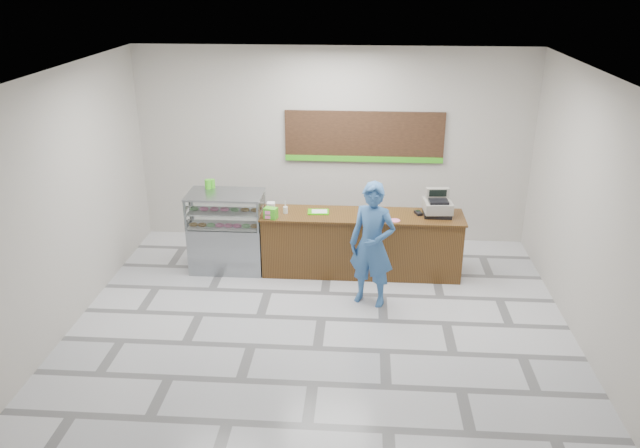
# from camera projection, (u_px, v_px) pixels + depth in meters

# --- Properties ---
(floor) EXTENTS (7.00, 7.00, 0.00)m
(floor) POSITION_uv_depth(u_px,v_px,m) (321.00, 319.00, 9.00)
(floor) COLOR silver
(floor) RESTS_ON ground
(back_wall) EXTENTS (7.00, 0.00, 7.00)m
(back_wall) POSITION_uv_depth(u_px,v_px,m) (333.00, 147.00, 11.11)
(back_wall) COLOR beige
(back_wall) RESTS_ON floor
(ceiling) EXTENTS (7.00, 7.00, 0.00)m
(ceiling) POSITION_uv_depth(u_px,v_px,m) (322.00, 72.00, 7.68)
(ceiling) COLOR silver
(ceiling) RESTS_ON back_wall
(sales_counter) EXTENTS (3.26, 0.76, 1.03)m
(sales_counter) POSITION_uv_depth(u_px,v_px,m) (361.00, 244.00, 10.20)
(sales_counter) COLOR #5A3716
(sales_counter) RESTS_ON floor
(display_case) EXTENTS (1.22, 0.72, 1.33)m
(display_case) POSITION_uv_depth(u_px,v_px,m) (227.00, 231.00, 10.28)
(display_case) COLOR gray
(display_case) RESTS_ON floor
(menu_board) EXTENTS (2.80, 0.06, 0.90)m
(menu_board) POSITION_uv_depth(u_px,v_px,m) (364.00, 138.00, 10.96)
(menu_board) COLOR black
(menu_board) RESTS_ON back_wall
(cash_register) EXTENTS (0.46, 0.48, 0.41)m
(cash_register) POSITION_uv_depth(u_px,v_px,m) (437.00, 206.00, 9.94)
(cash_register) COLOR black
(cash_register) RESTS_ON sales_counter
(card_terminal) EXTENTS (0.14, 0.19, 0.04)m
(card_terminal) POSITION_uv_depth(u_px,v_px,m) (418.00, 213.00, 10.00)
(card_terminal) COLOR black
(card_terminal) RESTS_ON sales_counter
(serving_tray) EXTENTS (0.35, 0.26, 0.02)m
(serving_tray) POSITION_uv_depth(u_px,v_px,m) (318.00, 212.00, 10.09)
(serving_tray) COLOR #36C406
(serving_tray) RESTS_ON sales_counter
(napkin_box) EXTENTS (0.13, 0.13, 0.11)m
(napkin_box) POSITION_uv_depth(u_px,v_px,m) (271.00, 206.00, 10.22)
(napkin_box) COLOR white
(napkin_box) RESTS_ON sales_counter
(straw_cup) EXTENTS (0.08, 0.08, 0.11)m
(straw_cup) POSITION_uv_depth(u_px,v_px,m) (285.00, 210.00, 10.03)
(straw_cup) COLOR silver
(straw_cup) RESTS_ON sales_counter
(promo_box) EXTENTS (0.23, 0.19, 0.18)m
(promo_box) POSITION_uv_depth(u_px,v_px,m) (271.00, 213.00, 9.82)
(promo_box) COLOR green
(promo_box) RESTS_ON sales_counter
(donut_decal) EXTENTS (0.17, 0.17, 0.00)m
(donut_decal) POSITION_uv_depth(u_px,v_px,m) (395.00, 220.00, 9.76)
(donut_decal) COLOR pink
(donut_decal) RESTS_ON sales_counter
(green_cup_left) EXTENTS (0.10, 0.10, 0.15)m
(green_cup_left) POSITION_uv_depth(u_px,v_px,m) (208.00, 184.00, 10.23)
(green_cup_left) COLOR green
(green_cup_left) RESTS_ON display_case
(green_cup_right) EXTENTS (0.09, 0.09, 0.14)m
(green_cup_right) POSITION_uv_depth(u_px,v_px,m) (212.00, 184.00, 10.28)
(green_cup_right) COLOR green
(green_cup_right) RESTS_ON display_case
(customer) EXTENTS (0.81, 0.67, 1.89)m
(customer) POSITION_uv_depth(u_px,v_px,m) (372.00, 245.00, 9.11)
(customer) COLOR #3463A1
(customer) RESTS_ON floor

